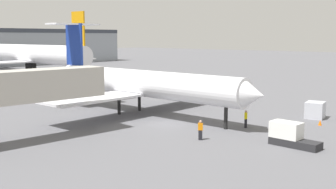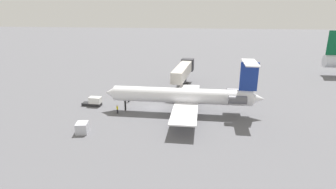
# 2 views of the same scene
# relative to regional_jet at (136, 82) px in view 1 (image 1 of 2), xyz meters

# --- Properties ---
(ground_plane) EXTENTS (400.00, 400.00, 0.10)m
(ground_plane) POSITION_rel_regional_jet_xyz_m (-1.95, -6.26, -3.65)
(ground_plane) COLOR #5B5B60
(regional_jet) EXTENTS (22.61, 30.43, 10.31)m
(regional_jet) POSITION_rel_regional_jet_xyz_m (0.00, 0.00, 0.00)
(regional_jet) COLOR white
(regional_jet) RESTS_ON ground_plane
(ground_crew_marshaller) EXTENTS (0.43, 0.48, 1.69)m
(ground_crew_marshaller) POSITION_rel_regional_jet_xyz_m (-5.15, -12.55, -2.75)
(ground_crew_marshaller) COLOR black
(ground_crew_marshaller) RESTS_ON ground_plane
(ground_crew_loader) EXTENTS (0.47, 0.41, 1.69)m
(ground_crew_loader) POSITION_rel_regional_jet_xyz_m (1.58, -13.06, -2.75)
(ground_crew_loader) COLOR black
(ground_crew_loader) RESTS_ON ground_plane
(baggage_tug_lead) EXTENTS (1.66, 4.08, 1.90)m
(baggage_tug_lead) POSITION_rel_regional_jet_xyz_m (-2.08, -19.14, -2.77)
(baggage_tug_lead) COLOR #262628
(baggage_tug_lead) RESTS_ON ground_plane
(cargo_container_uld) EXTENTS (2.41, 2.16, 1.75)m
(cargo_container_uld) POSITION_rel_regional_jet_xyz_m (10.42, -16.40, -2.73)
(cargo_container_uld) COLOR silver
(cargo_container_uld) RESTS_ON ground_plane
(traffic_cone_near) EXTENTS (0.36, 0.36, 0.55)m
(traffic_cone_near) POSITION_rel_regional_jet_xyz_m (7.16, -18.16, -3.33)
(traffic_cone_near) COLOR orange
(traffic_cone_near) RESTS_ON ground_plane
(parked_airliner_west_mid) EXTENTS (34.95, 41.56, 13.72)m
(parked_airliner_west_mid) POSITION_rel_regional_jet_xyz_m (21.43, 55.94, 0.85)
(parked_airliner_west_mid) COLOR white
(parked_airliner_west_mid) RESTS_ON ground_plane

